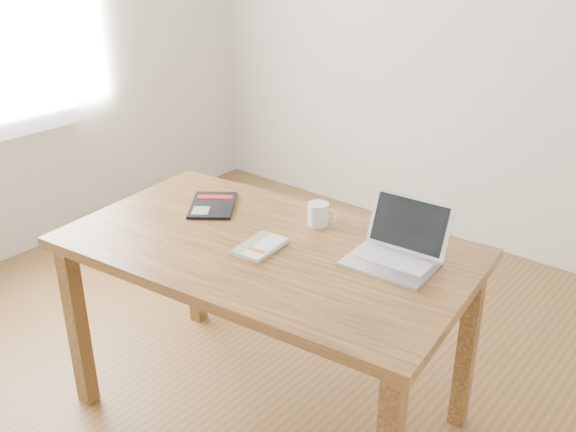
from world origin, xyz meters
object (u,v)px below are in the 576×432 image
Objects in this scene: desk at (267,266)px; black_guidebook at (213,205)px; coffee_mug at (319,214)px; laptop at (397,249)px; white_guidebook at (260,247)px.

desk is 0.40m from black_guidebook.
coffee_mug is at bearing 71.95° from desk.
desk is at bearing -122.09° from coffee_mug.
laptop is at bearing -29.97° from coffee_mug.
black_guidebook reaches higher than desk.
white_guidebook is 0.41m from black_guidebook.
desk is 7.35× the size of white_guidebook.
coffee_mug is at bearing 75.14° from white_guidebook.
white_guidebook is 0.68× the size of black_guidebook.
black_guidebook is 0.99× the size of laptop.
black_guidebook is at bearing 152.09° from white_guidebook.
coffee_mug is (0.43, 0.14, 0.04)m from black_guidebook.
desk is at bearing -160.40° from laptop.
coffee_mug is (0.05, 0.24, 0.13)m from desk.
black_guidebook is at bearing 177.17° from coffee_mug.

